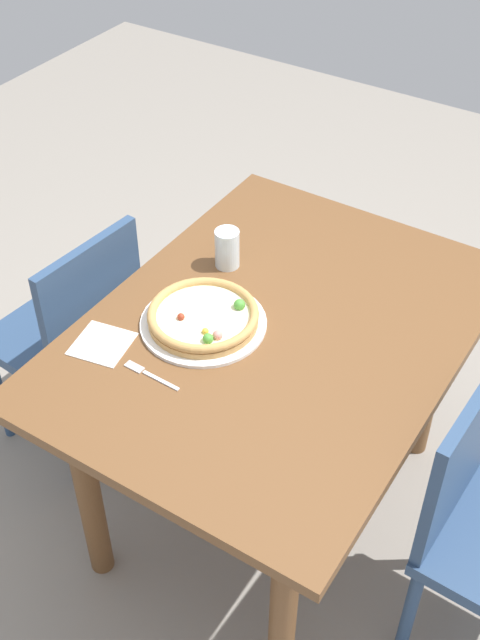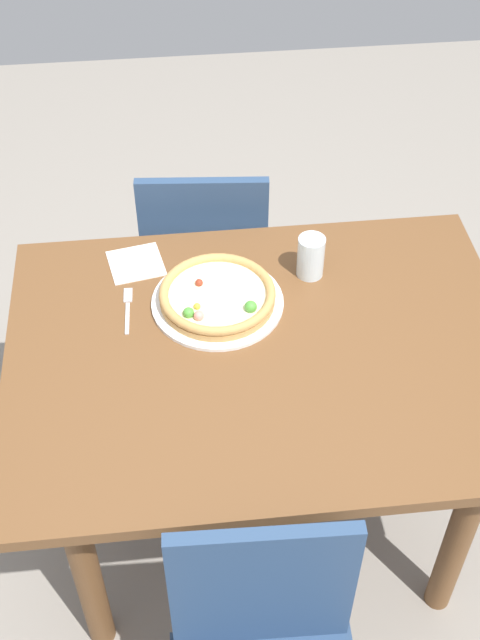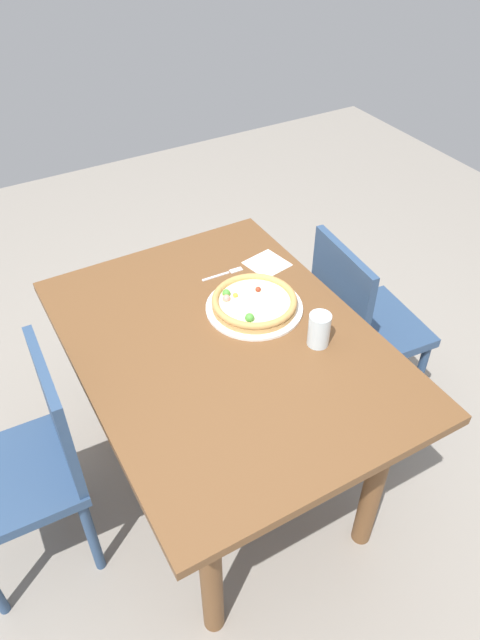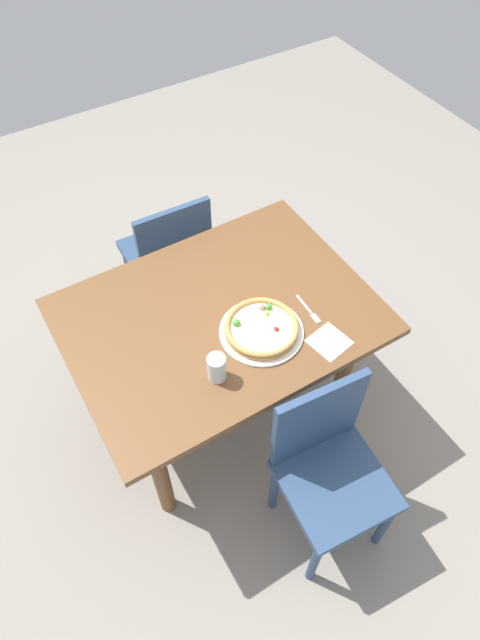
% 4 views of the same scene
% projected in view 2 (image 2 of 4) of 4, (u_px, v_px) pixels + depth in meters
% --- Properties ---
extents(ground_plane, '(6.00, 6.00, 0.00)m').
position_uv_depth(ground_plane, '(259.00, 519.00, 2.53)').
color(ground_plane, gray).
extents(dining_table, '(1.25, 0.93, 0.77)m').
position_uv_depth(dining_table, '(263.00, 381.00, 2.07)').
color(dining_table, brown).
rests_on(dining_table, ground).
extents(chair_far, '(0.43, 0.43, 0.88)m').
position_uv_depth(chair_far, '(206.00, 259.00, 2.66)').
color(chair_far, navy).
rests_on(chair_far, ground).
extents(plate, '(0.34, 0.34, 0.01)m').
position_uv_depth(plate, '(218.00, 302.00, 2.09)').
color(plate, white).
rests_on(plate, dining_table).
extents(pizza, '(0.30, 0.30, 0.05)m').
position_uv_depth(pizza, '(217.00, 295.00, 2.07)').
color(pizza, tan).
rests_on(pizza, plate).
extents(fork, '(0.02, 0.17, 0.00)m').
position_uv_depth(fork, '(128.00, 307.00, 2.09)').
color(fork, silver).
rests_on(fork, dining_table).
extents(drinking_glass, '(0.07, 0.07, 0.12)m').
position_uv_depth(drinking_glass, '(311.00, 257.00, 2.14)').
color(drinking_glass, silver).
rests_on(drinking_glass, dining_table).
extents(napkin, '(0.16, 0.16, 0.00)m').
position_uv_depth(napkin, '(136.00, 263.00, 2.20)').
color(napkin, white).
rests_on(napkin, dining_table).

